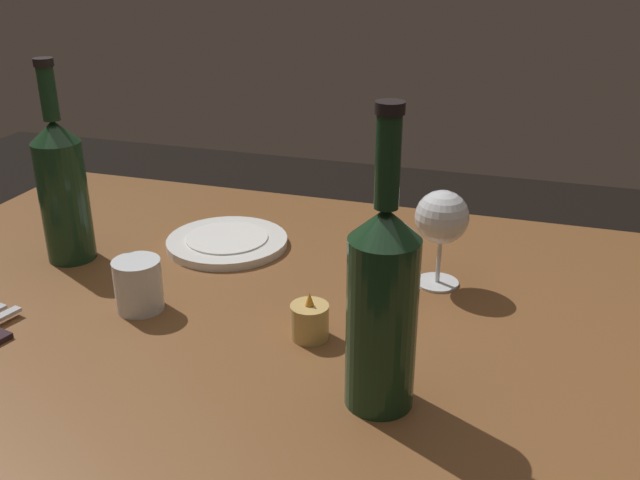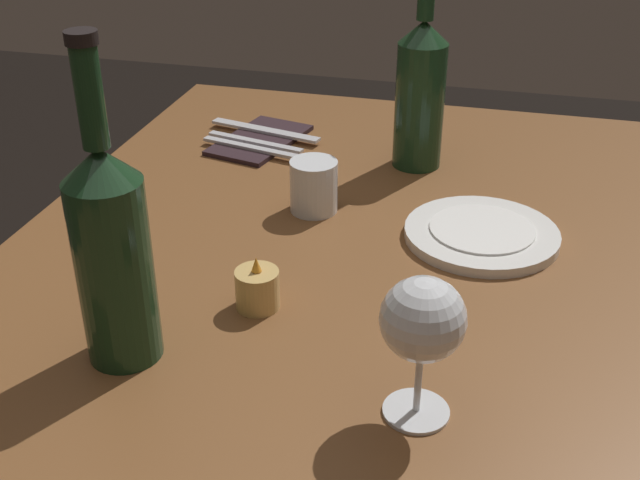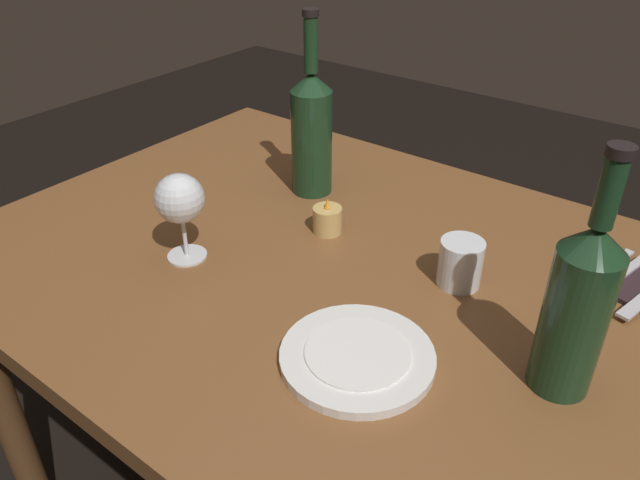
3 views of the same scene
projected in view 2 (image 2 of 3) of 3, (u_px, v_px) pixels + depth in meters
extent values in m
cube|color=brown|center=(335.00, 284.00, 1.03)|extent=(1.30, 0.90, 0.04)
cylinder|color=brown|center=(585.00, 315.00, 1.62)|extent=(0.06, 0.06, 0.70)
cylinder|color=brown|center=(227.00, 266.00, 1.78)|extent=(0.06, 0.06, 0.70)
cylinder|color=white|center=(416.00, 411.00, 0.79)|extent=(0.07, 0.07, 0.00)
cylinder|color=white|center=(418.00, 380.00, 0.77)|extent=(0.01, 0.01, 0.07)
sphere|color=white|center=(423.00, 319.00, 0.73)|extent=(0.08, 0.08, 0.08)
cylinder|color=maroon|center=(423.00, 322.00, 0.74)|extent=(0.06, 0.06, 0.02)
cylinder|color=#19381E|center=(115.00, 272.00, 0.82)|extent=(0.08, 0.08, 0.20)
cone|color=#19381E|center=(100.00, 164.00, 0.76)|extent=(0.08, 0.08, 0.03)
cylinder|color=#19381E|center=(90.00, 97.00, 0.73)|extent=(0.03, 0.03, 0.10)
cylinder|color=black|center=(81.00, 37.00, 0.70)|extent=(0.03, 0.03, 0.01)
cylinder|color=#19381E|center=(419.00, 106.00, 1.26)|extent=(0.08, 0.08, 0.20)
cone|color=#19381E|center=(424.00, 32.00, 1.20)|extent=(0.08, 0.08, 0.03)
cylinder|color=white|center=(314.00, 186.00, 1.15)|extent=(0.07, 0.07, 0.08)
cylinder|color=silver|center=(314.00, 199.00, 1.16)|extent=(0.06, 0.06, 0.03)
cylinder|color=#DBB266|center=(257.00, 289.00, 0.94)|extent=(0.05, 0.05, 0.05)
cylinder|color=white|center=(258.00, 293.00, 0.94)|extent=(0.04, 0.04, 0.03)
cone|color=#F99E2D|center=(256.00, 264.00, 0.92)|extent=(0.01, 0.01, 0.02)
cylinder|color=white|center=(481.00, 234.00, 1.09)|extent=(0.21, 0.21, 0.01)
cylinder|color=white|center=(482.00, 229.00, 1.09)|extent=(0.14, 0.14, 0.00)
cube|color=#2D1E23|center=(260.00, 140.00, 1.39)|extent=(0.21, 0.15, 0.01)
cube|color=silver|center=(255.00, 142.00, 1.37)|extent=(0.05, 0.18, 0.00)
cube|color=silver|center=(250.00, 147.00, 1.34)|extent=(0.05, 0.18, 0.00)
cube|color=silver|center=(265.00, 130.00, 1.41)|extent=(0.07, 0.21, 0.00)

